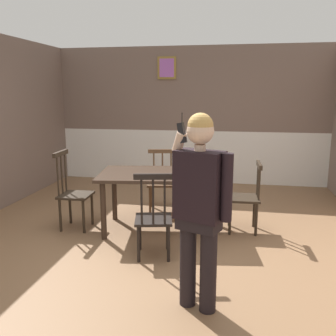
{
  "coord_description": "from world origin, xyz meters",
  "views": [
    {
      "loc": [
        0.92,
        -4.0,
        1.82
      ],
      "look_at": [
        0.29,
        -0.59,
        1.1
      ],
      "focal_mm": 39.69,
      "sensor_mm": 36.0,
      "label": 1
    }
  ],
  "objects_px": {
    "chair_opposite_corner": "(162,181)",
    "dining_table": "(158,180)",
    "chair_by_doorway": "(73,193)",
    "chair_at_table_head": "(153,218)",
    "person_figure": "(200,201)",
    "chair_near_window": "(246,197)"
  },
  "relations": [
    {
      "from": "dining_table",
      "to": "person_figure",
      "type": "xyz_separation_m",
      "value": [
        0.71,
        -1.75,
        0.27
      ]
    },
    {
      "from": "chair_by_doorway",
      "to": "person_figure",
      "type": "relative_size",
      "value": 0.63
    },
    {
      "from": "chair_by_doorway",
      "to": "chair_at_table_head",
      "type": "distance_m",
      "value": 1.44
    },
    {
      "from": "dining_table",
      "to": "chair_at_table_head",
      "type": "bearing_deg",
      "value": -81.9
    },
    {
      "from": "dining_table",
      "to": "chair_near_window",
      "type": "xyz_separation_m",
      "value": [
        1.14,
        0.15,
        -0.22
      ]
    },
    {
      "from": "chair_at_table_head",
      "to": "person_figure",
      "type": "distance_m",
      "value": 1.18
    },
    {
      "from": "chair_near_window",
      "to": "chair_at_table_head",
      "type": "relative_size",
      "value": 0.94
    },
    {
      "from": "dining_table",
      "to": "chair_opposite_corner",
      "type": "bearing_deg",
      "value": 98.01
    },
    {
      "from": "dining_table",
      "to": "chair_near_window",
      "type": "bearing_deg",
      "value": 7.72
    },
    {
      "from": "person_figure",
      "to": "chair_by_doorway",
      "type": "bearing_deg",
      "value": -19.36
    },
    {
      "from": "chair_by_doorway",
      "to": "chair_at_table_head",
      "type": "bearing_deg",
      "value": 59.3
    },
    {
      "from": "chair_at_table_head",
      "to": "dining_table",
      "type": "bearing_deg",
      "value": 85.82
    },
    {
      "from": "dining_table",
      "to": "chair_by_doorway",
      "type": "bearing_deg",
      "value": -172.3
    },
    {
      "from": "chair_at_table_head",
      "to": "person_figure",
      "type": "height_order",
      "value": "person_figure"
    },
    {
      "from": "chair_at_table_head",
      "to": "person_figure",
      "type": "bearing_deg",
      "value": -69.02
    },
    {
      "from": "chair_at_table_head",
      "to": "chair_opposite_corner",
      "type": "distance_m",
      "value": 1.71
    },
    {
      "from": "chair_opposite_corner",
      "to": "dining_table",
      "type": "bearing_deg",
      "value": 87.59
    },
    {
      "from": "chair_by_doorway",
      "to": "chair_opposite_corner",
      "type": "relative_size",
      "value": 1.13
    },
    {
      "from": "chair_by_doorway",
      "to": "chair_at_table_head",
      "type": "xyz_separation_m",
      "value": [
        1.26,
        -0.69,
        -0.03
      ]
    },
    {
      "from": "chair_at_table_head",
      "to": "chair_opposite_corner",
      "type": "bearing_deg",
      "value": 85.78
    },
    {
      "from": "chair_near_window",
      "to": "chair_by_doorway",
      "type": "xyz_separation_m",
      "value": [
        -2.28,
        -0.31,
        0.03
      ]
    },
    {
      "from": "dining_table",
      "to": "chair_opposite_corner",
      "type": "distance_m",
      "value": 0.89
    }
  ]
}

